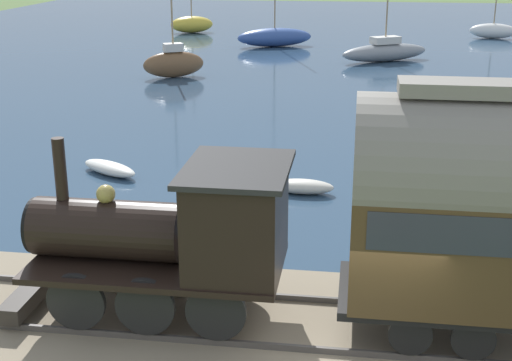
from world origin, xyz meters
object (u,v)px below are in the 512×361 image
sailboat_brown (174,63)px  steam_locomotive (182,230)px  sailboat_gray (385,51)px  sailboat_blue (275,37)px  sailboat_white (493,30)px  rowboat_off_pier (302,186)px  sailboat_yellow (192,24)px  rowboat_mid_harbor (110,168)px

sailboat_brown → steam_locomotive: bearing=165.7°
sailboat_gray → sailboat_blue: (5.73, 7.79, 0.05)m
sailboat_white → rowboat_off_pier: (-38.81, 11.99, -0.43)m
sailboat_blue → rowboat_off_pier: size_ratio=5.05×
sailboat_white → sailboat_yellow: (0.23, 24.50, 0.06)m
sailboat_brown → rowboat_off_pier: 20.57m
sailboat_white → sailboat_brown: bearing=141.4°
steam_locomotive → rowboat_off_pier: 8.89m
sailboat_white → rowboat_mid_harbor: 42.09m
sailboat_gray → sailboat_blue: size_ratio=0.92×
sailboat_brown → sailboat_blue: sailboat_blue is taller
sailboat_blue → rowboat_mid_harbor: (-30.78, 1.84, -0.49)m
sailboat_blue → sailboat_white: bearing=-89.6°
sailboat_gray → rowboat_mid_harbor: 26.85m
steam_locomotive → rowboat_mid_harbor: bearing=27.1°
sailboat_white → sailboat_blue: size_ratio=0.88×
sailboat_brown → sailboat_white: bearing=-75.0°
sailboat_white → steam_locomotive: bearing=171.2°
sailboat_gray → sailboat_yellow: (13.01, 15.68, 0.07)m
sailboat_brown → rowboat_off_pier: bearing=176.1°
sailboat_brown → sailboat_white: sailboat_white is taller
sailboat_gray → sailboat_blue: bearing=21.6°
steam_locomotive → sailboat_blue: (40.28, 3.02, -1.49)m
sailboat_blue → sailboat_yellow: bearing=24.7°
rowboat_mid_harbor → sailboat_white: bearing=5.3°
sailboat_gray → sailboat_white: bearing=-66.7°
sailboat_white → sailboat_gray: (-12.78, 8.82, -0.00)m
sailboat_brown → sailboat_gray: size_ratio=0.61×
steam_locomotive → sailboat_yellow: (47.57, 10.91, -1.48)m
sailboat_white → rowboat_off_pier: 40.62m
sailboat_brown → sailboat_blue: size_ratio=0.56×
rowboat_off_pier → rowboat_mid_harbor: rowboat_off_pier is taller
sailboat_blue → rowboat_off_pier: 32.10m
sailboat_white → sailboat_yellow: 24.50m
sailboat_white → sailboat_yellow: sailboat_white is taller
sailboat_brown → sailboat_yellow: sailboat_yellow is taller
sailboat_white → sailboat_blue: 18.04m
rowboat_off_pier → rowboat_mid_harbor: size_ratio=0.80×
sailboat_yellow → sailboat_blue: bearing=-156.0°
sailboat_white → sailboat_yellow: bearing=96.6°
sailboat_brown → rowboat_off_pier: (-18.58, -8.80, -0.58)m
sailboat_brown → sailboat_yellow: (20.47, 3.71, -0.09)m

